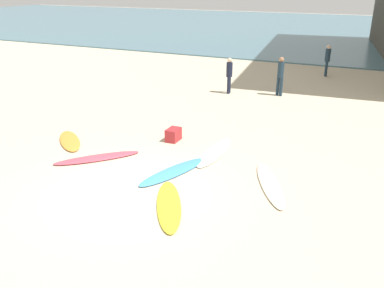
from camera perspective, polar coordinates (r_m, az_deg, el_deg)
ground_plane at (r=10.47m, az=-8.63°, el=-6.62°), size 120.00×120.00×0.00m
ocean_water at (r=46.58m, az=18.72°, el=14.83°), size 120.00×40.00×0.08m
surfboard_0 at (r=11.33m, az=-2.59°, el=-3.84°), size 1.32×2.49×0.07m
surfboard_1 at (r=10.84m, az=10.81°, el=-5.52°), size 1.59×2.53×0.07m
surfboard_2 at (r=12.48m, az=-13.03°, el=-1.88°), size 2.10×2.16×0.08m
surfboard_3 at (r=9.73m, az=-3.23°, el=-8.48°), size 1.67×2.37×0.08m
surfboard_4 at (r=14.01m, az=-16.63°, el=0.43°), size 1.86×1.79×0.08m
surfboard_5 at (r=12.60m, az=3.15°, el=-1.11°), size 0.61×2.50×0.06m
beachgoer_near at (r=23.82m, az=18.30°, el=11.17°), size 0.32×0.34×1.68m
beachgoer_mid at (r=19.19m, az=5.20°, el=9.69°), size 0.32×0.34×1.64m
beachgoer_far at (r=19.10m, az=12.19°, el=9.46°), size 0.38×0.38×1.75m
beach_cooler at (r=13.50m, az=-2.60°, el=1.31°), size 0.37×0.55×0.41m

